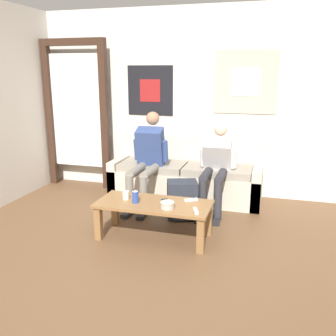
% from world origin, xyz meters
% --- Properties ---
extents(ground_plane, '(18.00, 18.00, 0.00)m').
position_xyz_m(ground_plane, '(0.00, 0.00, 0.00)').
color(ground_plane, brown).
extents(wall_back, '(10.00, 0.07, 2.55)m').
position_xyz_m(wall_back, '(0.00, 2.67, 1.28)').
color(wall_back, silver).
rests_on(wall_back, ground_plane).
extents(door_frame, '(1.00, 0.10, 2.15)m').
position_xyz_m(door_frame, '(-1.67, 2.46, 1.20)').
color(door_frame, '#382319').
rests_on(door_frame, ground_plane).
extents(couch, '(2.04, 0.69, 0.82)m').
position_xyz_m(couch, '(0.02, 2.33, 0.28)').
color(couch, beige).
rests_on(couch, ground_plane).
extents(coffee_table, '(1.19, 0.53, 0.38)m').
position_xyz_m(coffee_table, '(0.00, 0.99, 0.32)').
color(coffee_table, olive).
rests_on(coffee_table, ground_plane).
extents(person_seated_adult, '(0.47, 0.93, 1.19)m').
position_xyz_m(person_seated_adult, '(-0.40, 1.96, 0.64)').
color(person_seated_adult, gray).
rests_on(person_seated_adult, ground_plane).
extents(person_seated_teen, '(0.47, 0.94, 1.06)m').
position_xyz_m(person_seated_teen, '(0.48, 2.01, 0.58)').
color(person_seated_teen, '#2D2D33').
rests_on(person_seated_teen, ground_plane).
extents(backpack, '(0.42, 0.39, 0.45)m').
position_xyz_m(backpack, '(0.15, 1.60, 0.21)').
color(backpack, '#282D38').
rests_on(backpack, ground_plane).
extents(ceramic_bowl, '(0.15, 0.15, 0.07)m').
position_xyz_m(ceramic_bowl, '(0.18, 0.87, 0.42)').
color(ceramic_bowl, '#B7B2A8').
rests_on(ceramic_bowl, coffee_table).
extents(pillar_candle, '(0.07, 0.07, 0.10)m').
position_xyz_m(pillar_candle, '(-0.32, 1.01, 0.43)').
color(pillar_candle, silver).
rests_on(pillar_candle, coffee_table).
extents(drink_can_blue, '(0.07, 0.07, 0.12)m').
position_xyz_m(drink_can_blue, '(-0.18, 0.94, 0.45)').
color(drink_can_blue, '#28479E').
rests_on(drink_can_blue, coffee_table).
extents(game_controller_near_left, '(0.14, 0.11, 0.03)m').
position_xyz_m(game_controller_near_left, '(0.36, 1.15, 0.40)').
color(game_controller_near_left, white).
rests_on(game_controller_near_left, coffee_table).
extents(game_controller_near_right, '(0.08, 0.15, 0.03)m').
position_xyz_m(game_controller_near_right, '(0.47, 0.86, 0.40)').
color(game_controller_near_right, white).
rests_on(game_controller_near_right, coffee_table).
extents(cell_phone, '(0.12, 0.15, 0.01)m').
position_xyz_m(cell_phone, '(0.11, 1.05, 0.39)').
color(cell_phone, black).
rests_on(cell_phone, coffee_table).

